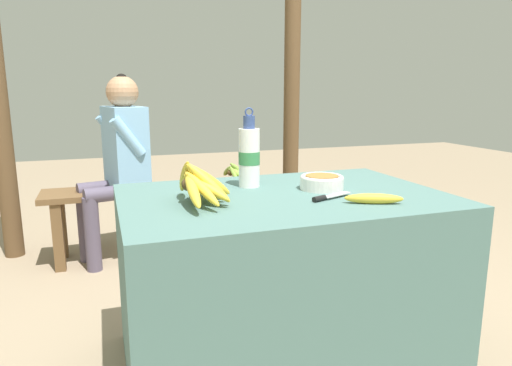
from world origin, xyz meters
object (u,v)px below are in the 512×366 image
Objects in this scene: seated_vendor at (119,155)px; support_post_far at (292,74)px; water_bottle at (249,156)px; knife at (326,197)px; serving_bowl at (322,181)px; wooden_bench at (168,197)px; banana_bunch_ripe at (200,183)px; loose_banana_front at (374,199)px; banana_bunch_green at (236,172)px.

seated_vendor is 1.41m from support_post_far.
knife is (0.19, -0.30, -0.11)m from water_bottle.
support_post_far reaches higher than seated_vendor.
water_bottle is 0.13× the size of support_post_far.
seated_vendor reaches higher than knife.
wooden_bench is (-0.41, 1.37, -0.34)m from serving_bowl.
serving_bowl is 0.54× the size of water_bottle.
banana_bunch_ripe is 1.42m from seated_vendor.
support_post_far is (1.06, 1.70, 0.42)m from banana_bunch_ripe.
water_bottle is (-0.25, 0.14, 0.09)m from serving_bowl.
knife is 1.96m from support_post_far.
banana_bunch_ripe reaches higher than loose_banana_front.
serving_bowl reaches higher than knife.
banana_bunch_ripe is 1.13× the size of water_bottle.
wooden_bench is 0.48m from banana_bunch_green.
knife is 0.12× the size of wooden_bench.
banana_bunch_ripe is 0.31× the size of seated_vendor.
loose_banana_front reaches higher than banana_bunch_green.
wooden_bench is at bearing -179.79° from banana_bunch_green.
serving_bowl is 0.18m from knife.
banana_bunch_ripe is 0.50m from serving_bowl.
loose_banana_front is 1.74m from wooden_bench.
loose_banana_front is 0.16m from knife.
support_post_far is at bearing 26.25° from banana_bunch_green.
support_post_far reaches higher than serving_bowl.
water_bottle is at bearing -103.82° from banana_bunch_green.
knife is 0.16× the size of seated_vendor.
knife is at bearing -109.39° from support_post_far.
serving_bowl is 0.11× the size of wooden_bench.
seated_vendor reaches higher than banana_bunch_ripe.
wooden_bench is (-0.48, 1.64, -0.33)m from loose_banana_front.
support_post_far reaches higher than loose_banana_front.
seated_vendor is (-0.30, -0.04, 0.30)m from wooden_bench.
water_bottle is at bearing 97.54° from seated_vendor.
seated_vendor is 3.94× the size of banana_bunch_green.
banana_bunch_green is at bearing 69.24° from banana_bunch_ripe.
serving_bowl is at bearing 103.10° from loose_banana_front.
support_post_far is at bearing 179.75° from seated_vendor.
knife reaches higher than wooden_bench.
loose_banana_front reaches higher than knife.
wooden_bench is at bearing 106.72° from serving_bowl.
knife is at bearing -57.76° from water_bottle.
water_bottle is 1.74× the size of knife.
water_bottle is at bearing 40.08° from banana_bunch_ripe.
seated_vendor is 0.49× the size of support_post_far.
serving_bowl is at bearing -28.27° from water_bottle.
wooden_bench is at bearing 86.67° from banana_bunch_ripe.
knife is at bearing -77.25° from wooden_bench.
support_post_far reaches higher than banana_bunch_ripe.
banana_bunch_ripe is at bearing 160.21° from loose_banana_front.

